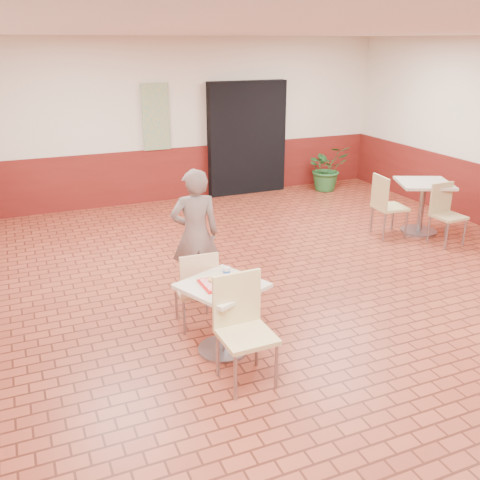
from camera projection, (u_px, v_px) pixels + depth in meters
name	position (u px, v px, depth m)	size (l,w,h in m)	color
room_shell	(328.00, 180.00, 5.78)	(8.01, 10.01, 3.01)	brown
wainscot_band	(323.00, 265.00, 6.13)	(8.00, 10.00, 1.00)	#601712
corridor_doorway	(247.00, 138.00, 10.56)	(1.60, 0.22, 2.20)	black
promo_poster	(156.00, 117.00, 9.78)	(0.50, 0.03, 1.20)	gray
main_table	(222.00, 306.00, 5.18)	(0.69, 0.69, 0.73)	beige
chair_main_front	(243.00, 323.00, 4.74)	(0.47, 0.47, 1.00)	#E0CA86
chair_main_back	(197.00, 286.00, 5.62)	(0.43, 0.43, 0.89)	#DBB483
customer	(195.00, 235.00, 6.24)	(0.57, 0.38, 1.57)	#705D57
serving_tray	(222.00, 283.00, 5.10)	(0.40, 0.31, 0.03)	red
ring_donut	(213.00, 279.00, 5.11)	(0.10, 0.10, 0.03)	gold
long_john_donut	(230.00, 280.00, 5.08)	(0.14, 0.07, 0.04)	gold
paper_cup	(227.00, 272.00, 5.20)	(0.07, 0.07, 0.09)	silver
second_table	(423.00, 199.00, 8.48)	(0.79, 0.79, 0.83)	#BCAE97
chair_second_left	(386.00, 203.00, 8.32)	(0.50, 0.50, 0.98)	#CBBB79
chair_second_front	(445.00, 210.00, 8.07)	(0.44, 0.44, 0.91)	tan
potted_plant	(327.00, 168.00, 10.95)	(0.84, 0.73, 0.93)	#26602A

